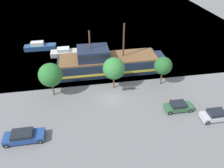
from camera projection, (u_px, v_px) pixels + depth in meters
name	position (u px, v px, depth m)	size (l,w,h in m)	color
ground_plane	(112.00, 97.00, 34.98)	(160.00, 160.00, 0.00)	slate
water_surface	(89.00, 14.00, 70.62)	(80.00, 80.00, 0.00)	teal
pirate_ship	(107.00, 62.00, 40.77)	(19.94, 5.57, 9.06)	#192338
moored_boat_dockside	(40.00, 47.00, 48.93)	(6.85, 1.86, 1.88)	navy
moored_boat_outer	(65.00, 52.00, 46.76)	(6.35, 2.30, 1.63)	#B7B2A8
parked_car_curb_front	(216.00, 115.00, 30.48)	(4.35, 1.85, 1.50)	#B7BCC6
parked_car_curb_mid	(24.00, 136.00, 27.37)	(4.97, 2.01, 1.40)	navy
parked_car_curb_rear	(178.00, 106.00, 32.11)	(4.04, 1.85, 1.37)	#2D5B38
fire_hydrant	(170.00, 101.00, 33.65)	(0.42, 0.25, 0.76)	red
bench_promenade_east	(128.00, 88.00, 36.42)	(1.90, 0.45, 0.85)	#4C4742
tree_row_east	(51.00, 75.00, 33.41)	(3.69, 3.69, 5.64)	brown
tree_row_mideast	(114.00, 69.00, 35.00)	(3.59, 3.59, 5.59)	brown
tree_row_midwest	(163.00, 66.00, 36.11)	(2.99, 2.99, 5.11)	brown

